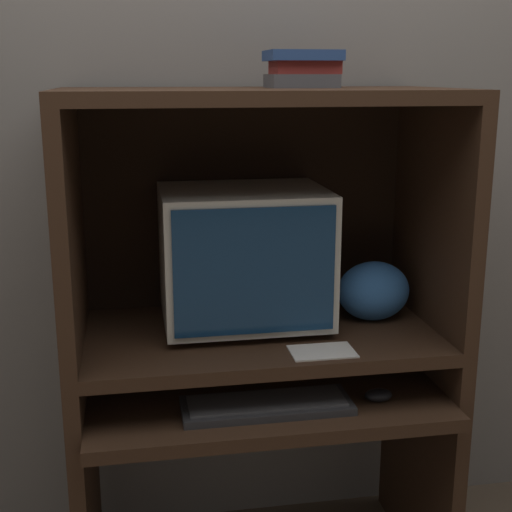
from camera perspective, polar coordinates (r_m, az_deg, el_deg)
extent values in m
cube|color=gray|center=(2.22, -1.25, 9.98)|extent=(6.00, 0.06, 2.60)
cube|color=#382316|center=(2.19, -13.38, -17.98)|extent=(0.04, 0.55, 0.62)
cube|color=#382316|center=(2.34, 12.91, -15.69)|extent=(0.04, 0.55, 0.62)
cube|color=#382316|center=(1.92, 1.25, -12.38)|extent=(0.96, 0.32, 0.04)
cube|color=#382316|center=(2.01, -14.02, -8.59)|extent=(0.04, 0.55, 0.15)
cube|color=#382316|center=(2.17, 13.48, -6.80)|extent=(0.04, 0.55, 0.15)
cube|color=#382316|center=(2.01, 0.30, -6.38)|extent=(0.96, 0.55, 0.04)
cube|color=#382316|center=(1.89, -14.75, 2.76)|extent=(0.04, 0.55, 0.66)
cube|color=#382316|center=(2.06, 14.13, 3.73)|extent=(0.04, 0.55, 0.66)
cube|color=#382316|center=(1.88, 0.33, 12.72)|extent=(0.96, 0.55, 0.04)
cube|color=black|center=(2.17, -0.93, 4.67)|extent=(0.96, 0.01, 0.66)
cylinder|color=beige|center=(2.05, -0.98, -5.14)|extent=(0.20, 0.20, 0.02)
cube|color=beige|center=(1.99, -1.00, 0.14)|extent=(0.46, 0.36, 0.37)
cube|color=navy|center=(1.82, -0.09, -1.26)|extent=(0.42, 0.01, 0.33)
cube|color=#2D2D30|center=(1.89, 0.86, -11.88)|extent=(0.44, 0.16, 0.02)
cube|color=#474749|center=(1.88, 0.86, -11.53)|extent=(0.41, 0.12, 0.01)
ellipsoid|color=black|center=(1.95, 9.77, -10.91)|extent=(0.07, 0.05, 0.03)
ellipsoid|color=#336BB7|center=(2.09, 9.38, -2.77)|extent=(0.21, 0.16, 0.17)
cube|color=#4C4C51|center=(1.97, 3.64, 13.80)|extent=(0.18, 0.15, 0.04)
cube|color=maroon|center=(1.97, 3.91, 14.81)|extent=(0.17, 0.13, 0.03)
cube|color=navy|center=(1.96, 3.74, 15.71)|extent=(0.19, 0.16, 0.03)
cube|color=white|center=(1.86, 5.32, -7.61)|extent=(0.17, 0.11, 0.00)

